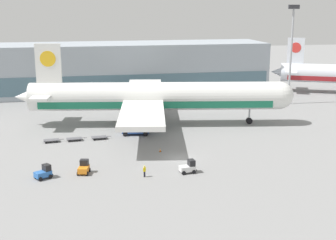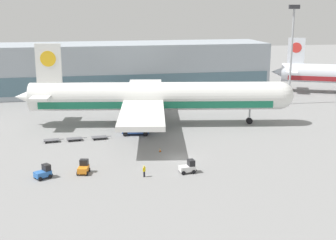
{
  "view_description": "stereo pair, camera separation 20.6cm",
  "coord_description": "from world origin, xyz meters",
  "px_view_note": "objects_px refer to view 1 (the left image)",
  "views": [
    {
      "loc": [
        -15.96,
        -71.59,
        24.68
      ],
      "look_at": [
        -0.06,
        10.21,
        4.0
      ],
      "focal_mm": 50.0,
      "sensor_mm": 36.0,
      "label": 1
    },
    {
      "loc": [
        -15.76,
        -71.63,
        24.68
      ],
      "look_at": [
        -0.06,
        10.21,
        4.0
      ],
      "focal_mm": 50.0,
      "sensor_mm": 36.0,
      "label": 2
    }
  ],
  "objects_px": {
    "scissor_lift_loader": "(136,125)",
    "baggage_dolly_lead": "(51,140)",
    "baggage_tug_mid": "(84,168)",
    "light_mast": "(291,48)",
    "baggage_tug_foreground": "(44,172)",
    "traffic_cone_near": "(160,150)",
    "baggage_tug_far": "(188,167)",
    "ground_crew_near": "(144,170)",
    "baggage_dolly_third": "(99,137)",
    "baggage_dolly_second": "(74,139)",
    "airplane_main": "(152,97)"
  },
  "relations": [
    {
      "from": "light_mast",
      "to": "baggage_tug_foreground",
      "type": "relative_size",
      "value": 8.72
    },
    {
      "from": "baggage_dolly_lead",
      "to": "ground_crew_near",
      "type": "bearing_deg",
      "value": -61.22
    },
    {
      "from": "baggage_tug_foreground",
      "to": "baggage_tug_far",
      "type": "distance_m",
      "value": 21.28
    },
    {
      "from": "scissor_lift_loader",
      "to": "traffic_cone_near",
      "type": "relative_size",
      "value": 8.83
    },
    {
      "from": "baggage_tug_mid",
      "to": "baggage_tug_far",
      "type": "height_order",
      "value": "same"
    },
    {
      "from": "baggage_tug_foreground",
      "to": "baggage_tug_mid",
      "type": "xyz_separation_m",
      "value": [
        5.74,
        1.0,
        0.0
      ]
    },
    {
      "from": "light_mast",
      "to": "baggage_dolly_lead",
      "type": "bearing_deg",
      "value": -157.68
    },
    {
      "from": "baggage_tug_far",
      "to": "ground_crew_near",
      "type": "relative_size",
      "value": 1.48
    },
    {
      "from": "light_mast",
      "to": "baggage_dolly_third",
      "type": "distance_m",
      "value": 55.92
    },
    {
      "from": "scissor_lift_loader",
      "to": "baggage_tug_mid",
      "type": "bearing_deg",
      "value": -108.03
    },
    {
      "from": "baggage_tug_foreground",
      "to": "traffic_cone_near",
      "type": "relative_size",
      "value": 4.43
    },
    {
      "from": "baggage_tug_mid",
      "to": "baggage_dolly_lead",
      "type": "distance_m",
      "value": 18.48
    },
    {
      "from": "baggage_tug_mid",
      "to": "baggage_dolly_lead",
      "type": "xyz_separation_m",
      "value": [
        -5.56,
        17.62,
        -0.49
      ]
    },
    {
      "from": "scissor_lift_loader",
      "to": "baggage_tug_far",
      "type": "bearing_deg",
      "value": -68.25
    },
    {
      "from": "traffic_cone_near",
      "to": "baggage_tug_foreground",
      "type": "bearing_deg",
      "value": -154.15
    },
    {
      "from": "baggage_tug_mid",
      "to": "traffic_cone_near",
      "type": "relative_size",
      "value": 4.24
    },
    {
      "from": "baggage_tug_far",
      "to": "ground_crew_near",
      "type": "xyz_separation_m",
      "value": [
        -6.74,
        -0.49,
        0.15
      ]
    },
    {
      "from": "ground_crew_near",
      "to": "traffic_cone_near",
      "type": "distance_m",
      "value": 12.22
    },
    {
      "from": "ground_crew_near",
      "to": "airplane_main",
      "type": "bearing_deg",
      "value": 37.79
    },
    {
      "from": "baggage_tug_foreground",
      "to": "baggage_dolly_second",
      "type": "relative_size",
      "value": 0.75
    },
    {
      "from": "baggage_dolly_lead",
      "to": "baggage_tug_foreground",
      "type": "bearing_deg",
      "value": -96.13
    },
    {
      "from": "baggage_tug_far",
      "to": "baggage_dolly_lead",
      "type": "bearing_deg",
      "value": 129.28
    },
    {
      "from": "scissor_lift_loader",
      "to": "baggage_tug_far",
      "type": "relative_size",
      "value": 2.16
    },
    {
      "from": "baggage_dolly_lead",
      "to": "ground_crew_near",
      "type": "distance_m",
      "value": 25.31
    },
    {
      "from": "ground_crew_near",
      "to": "baggage_dolly_third",
      "type": "bearing_deg",
      "value": 63.69
    },
    {
      "from": "baggage_tug_far",
      "to": "baggage_dolly_second",
      "type": "xyz_separation_m",
      "value": [
        -16.88,
        20.56,
        -0.49
      ]
    },
    {
      "from": "baggage_dolly_third",
      "to": "baggage_tug_far",
      "type": "bearing_deg",
      "value": -64.9
    },
    {
      "from": "scissor_lift_loader",
      "to": "ground_crew_near",
      "type": "height_order",
      "value": "scissor_lift_loader"
    },
    {
      "from": "baggage_tug_far",
      "to": "baggage_dolly_third",
      "type": "bearing_deg",
      "value": 114.1
    },
    {
      "from": "light_mast",
      "to": "baggage_dolly_lead",
      "type": "height_order",
      "value": "light_mast"
    },
    {
      "from": "baggage_tug_mid",
      "to": "baggage_dolly_second",
      "type": "distance_m",
      "value": 17.84
    },
    {
      "from": "baggage_dolly_third",
      "to": "traffic_cone_near",
      "type": "height_order",
      "value": "traffic_cone_near"
    },
    {
      "from": "baggage_tug_foreground",
      "to": "baggage_dolly_second",
      "type": "distance_m",
      "value": 19.27
    },
    {
      "from": "airplane_main",
      "to": "baggage_tug_foreground",
      "type": "distance_m",
      "value": 35.03
    },
    {
      "from": "baggage_tug_mid",
      "to": "baggage_dolly_second",
      "type": "height_order",
      "value": "baggage_tug_mid"
    },
    {
      "from": "baggage_tug_foreground",
      "to": "baggage_dolly_lead",
      "type": "distance_m",
      "value": 18.62
    },
    {
      "from": "airplane_main",
      "to": "scissor_lift_loader",
      "type": "distance_m",
      "value": 9.04
    },
    {
      "from": "airplane_main",
      "to": "ground_crew_near",
      "type": "height_order",
      "value": "airplane_main"
    },
    {
      "from": "light_mast",
      "to": "traffic_cone_near",
      "type": "xyz_separation_m",
      "value": [
        -39.01,
        -33.17,
        -13.83
      ]
    },
    {
      "from": "baggage_tug_mid",
      "to": "ground_crew_near",
      "type": "relative_size",
      "value": 1.54
    },
    {
      "from": "baggage_tug_far",
      "to": "baggage_dolly_second",
      "type": "bearing_deg",
      "value": 122.82
    },
    {
      "from": "scissor_lift_loader",
      "to": "baggage_dolly_third",
      "type": "xyz_separation_m",
      "value": [
        -7.17,
        -2.21,
        -1.51
      ]
    },
    {
      "from": "baggage_tug_far",
      "to": "ground_crew_near",
      "type": "distance_m",
      "value": 6.76
    },
    {
      "from": "scissor_lift_loader",
      "to": "baggage_tug_far",
      "type": "xyz_separation_m",
      "value": [
        5.1,
        -22.92,
        -1.03
      ]
    },
    {
      "from": "scissor_lift_loader",
      "to": "baggage_dolly_lead",
      "type": "relative_size",
      "value": 1.49
    },
    {
      "from": "baggage_tug_mid",
      "to": "baggage_dolly_third",
      "type": "xyz_separation_m",
      "value": [
        3.18,
        17.92,
        -0.49
      ]
    },
    {
      "from": "baggage_dolly_second",
      "to": "baggage_tug_far",
      "type": "bearing_deg",
      "value": -56.18
    },
    {
      "from": "baggage_tug_far",
      "to": "ground_crew_near",
      "type": "bearing_deg",
      "value": 177.59
    },
    {
      "from": "airplane_main",
      "to": "baggage_dolly_second",
      "type": "distance_m",
      "value": 19.38
    },
    {
      "from": "scissor_lift_loader",
      "to": "baggage_dolly_second",
      "type": "height_order",
      "value": "scissor_lift_loader"
    }
  ]
}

